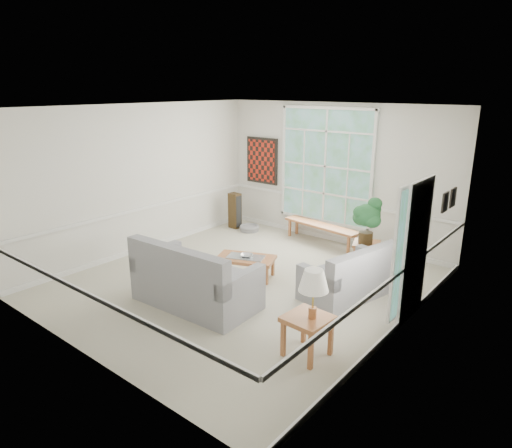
% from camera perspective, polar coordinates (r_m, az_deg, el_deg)
% --- Properties ---
extents(floor, '(5.50, 6.00, 0.01)m').
position_cam_1_polar(floor, '(8.10, -1.45, -7.35)').
color(floor, '#B0AC97').
rests_on(floor, ground).
extents(ceiling, '(5.50, 6.00, 0.02)m').
position_cam_1_polar(ceiling, '(7.40, -1.63, 14.40)').
color(ceiling, white).
rests_on(ceiling, ground).
extents(wall_back, '(5.50, 0.02, 3.00)m').
position_cam_1_polar(wall_back, '(10.03, 9.73, 6.19)').
color(wall_back, silver).
rests_on(wall_back, ground).
extents(wall_front, '(5.50, 0.02, 3.00)m').
position_cam_1_polar(wall_front, '(5.76, -21.30, -2.71)').
color(wall_front, silver).
rests_on(wall_front, ground).
extents(wall_left, '(0.02, 6.00, 3.00)m').
position_cam_1_polar(wall_left, '(9.59, -14.20, 5.43)').
color(wall_left, silver).
rests_on(wall_left, ground).
extents(wall_right, '(0.02, 6.00, 3.00)m').
position_cam_1_polar(wall_right, '(6.25, 18.03, -0.91)').
color(wall_right, silver).
rests_on(wall_right, ground).
extents(window_back, '(2.30, 0.08, 2.40)m').
position_cam_1_polar(window_back, '(10.07, 8.66, 7.14)').
color(window_back, white).
rests_on(window_back, wall_back).
extents(entry_door, '(0.08, 0.90, 2.10)m').
position_cam_1_polar(entry_door, '(6.94, 19.22, -3.20)').
color(entry_door, white).
rests_on(entry_door, floor).
extents(door_sidelight, '(0.08, 0.26, 1.90)m').
position_cam_1_polar(door_sidelight, '(6.34, 17.31, -3.92)').
color(door_sidelight, white).
rests_on(door_sidelight, wall_right).
extents(wall_art, '(0.90, 0.06, 1.10)m').
position_cam_1_polar(wall_art, '(11.04, 0.72, 7.92)').
color(wall_art, maroon).
rests_on(wall_art, wall_back).
extents(wall_frame_near, '(0.04, 0.26, 0.32)m').
position_cam_1_polar(wall_frame_near, '(7.85, 22.51, 2.56)').
color(wall_frame_near, black).
rests_on(wall_frame_near, wall_right).
extents(wall_frame_far, '(0.04, 0.26, 0.32)m').
position_cam_1_polar(wall_frame_far, '(8.23, 23.33, 3.07)').
color(wall_frame_far, black).
rests_on(wall_frame_far, wall_right).
extents(loveseat_right, '(1.17, 1.74, 0.86)m').
position_cam_1_polar(loveseat_right, '(7.64, 11.53, -5.68)').
color(loveseat_right, gray).
rests_on(loveseat_right, floor).
extents(loveseat_front, '(2.00, 1.10, 1.06)m').
position_cam_1_polar(loveseat_front, '(7.22, -7.50, -6.03)').
color(loveseat_front, gray).
rests_on(loveseat_front, floor).
extents(coffee_table, '(1.16, 0.91, 0.38)m').
position_cam_1_polar(coffee_table, '(8.25, -1.29, -5.41)').
color(coffee_table, '#A66136').
rests_on(coffee_table, floor).
extents(pewter_bowl, '(0.37, 0.37, 0.07)m').
position_cam_1_polar(pewter_bowl, '(8.16, -1.18, -3.95)').
color(pewter_bowl, '#A0A0A5').
rests_on(pewter_bowl, coffee_table).
extents(window_bench, '(1.87, 0.60, 0.43)m').
position_cam_1_polar(window_bench, '(10.07, 8.13, -1.25)').
color(window_bench, '#A66136').
rests_on(window_bench, floor).
extents(end_table, '(0.64, 0.64, 0.49)m').
position_cam_1_polar(end_table, '(8.91, 13.59, -3.78)').
color(end_table, '#A66136').
rests_on(end_table, floor).
extents(houseplant, '(0.57, 0.57, 0.90)m').
position_cam_1_polar(houseplant, '(8.64, 13.67, 0.43)').
color(houseplant, '#225B2D').
rests_on(houseplant, end_table).
extents(side_table, '(0.57, 0.57, 0.55)m').
position_cam_1_polar(side_table, '(6.00, 6.41, -13.74)').
color(side_table, '#A66136').
rests_on(side_table, floor).
extents(table_lamp, '(0.48, 0.48, 0.65)m').
position_cam_1_polar(table_lamp, '(5.70, 7.16, -8.72)').
color(table_lamp, white).
rests_on(table_lamp, side_table).
extents(pet_bed, '(0.54, 0.54, 0.14)m').
position_cam_1_polar(pet_bed, '(10.88, -0.83, -0.50)').
color(pet_bed, gray).
rests_on(pet_bed, floor).
extents(floor_speaker, '(0.28, 0.23, 0.86)m').
position_cam_1_polar(floor_speaker, '(11.04, -2.66, 1.69)').
color(floor_speaker, '#362612').
rests_on(floor_speaker, floor).
extents(cat, '(0.40, 0.34, 0.16)m').
position_cam_1_polar(cat, '(8.08, 13.69, -3.91)').
color(cat, black).
rests_on(cat, loveseat_right).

